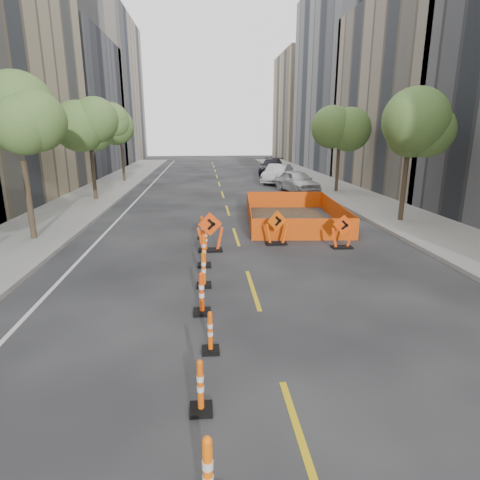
{
  "coord_description": "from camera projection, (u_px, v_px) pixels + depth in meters",
  "views": [
    {
      "loc": [
        -1.35,
        -6.76,
        4.42
      ],
      "look_at": [
        -0.24,
        5.4,
        1.1
      ],
      "focal_mm": 30.0,
      "sensor_mm": 36.0,
      "label": 1
    }
  ],
  "objects": [
    {
      "name": "channelizer_6",
      "position": [
        204.0,
        250.0,
        13.41
      ],
      "size": [
        0.45,
        0.45,
        1.13
      ],
      "primitive_type": null,
      "color": "#F25C0A",
      "rests_on": "ground"
    },
    {
      "name": "bld_left_e",
      "position": [
        91.0,
        91.0,
        57.1
      ],
      "size": [
        12.0,
        20.0,
        20.0
      ],
      "primitive_type": "cube",
      "color": "gray",
      "rests_on": "ground"
    },
    {
      "name": "channelizer_5",
      "position": [
        204.0,
        269.0,
        11.67
      ],
      "size": [
        0.43,
        0.43,
        1.08
      ],
      "primitive_type": null,
      "color": "#E15B09",
      "rests_on": "ground"
    },
    {
      "name": "bld_right_e",
      "position": [
        318.0,
        108.0,
        63.47
      ],
      "size": [
        12.0,
        14.0,
        16.0
      ],
      "primitive_type": "cube",
      "color": "tan",
      "rests_on": "ground"
    },
    {
      "name": "sidewalk_right",
      "position": [
        412.0,
        221.0,
        20.07
      ],
      "size": [
        4.0,
        90.0,
        0.15
      ],
      "primitive_type": "cube",
      "color": "gray",
      "rests_on": "ground"
    },
    {
      "name": "bld_right_c",
      "position": [
        445.0,
        96.0,
        30.3
      ],
      "size": [
        12.0,
        16.0,
        14.0
      ],
      "primitive_type": "cube",
      "color": "gray",
      "rests_on": "ground"
    },
    {
      "name": "ground_plane",
      "position": [
        278.0,
        367.0,
        7.78
      ],
      "size": [
        140.0,
        140.0,
        0.0
      ],
      "primitive_type": "plane",
      "color": "black"
    },
    {
      "name": "tree_r_c",
      "position": [
        340.0,
        130.0,
        28.46
      ],
      "size": [
        2.8,
        2.8,
        5.95
      ],
      "color": "#382B1E",
      "rests_on": "ground"
    },
    {
      "name": "chevron_sign_center",
      "position": [
        277.0,
        227.0,
        16.01
      ],
      "size": [
        1.07,
        0.83,
        1.41
      ],
      "primitive_type": null,
      "rotation": [
        0.0,
        0.0,
        0.32
      ],
      "color": "#E04E09",
      "rests_on": "ground"
    },
    {
      "name": "tree_r_b",
      "position": [
        410.0,
        129.0,
        18.85
      ],
      "size": [
        2.8,
        2.8,
        5.95
      ],
      "color": "#382B1E",
      "rests_on": "ground"
    },
    {
      "name": "channelizer_8",
      "position": [
        202.0,
        227.0,
        16.93
      ],
      "size": [
        0.39,
        0.39,
        0.99
      ],
      "primitive_type": null,
      "color": "#EE4D0A",
      "rests_on": "ground"
    },
    {
      "name": "bld_left_d",
      "position": [
        52.0,
        106.0,
        42.12
      ],
      "size": [
        12.0,
        16.0,
        14.0
      ],
      "primitive_type": "cube",
      "color": "#4C4C51",
      "rests_on": "ground"
    },
    {
      "name": "tree_l_d",
      "position": [
        121.0,
        130.0,
        34.68
      ],
      "size": [
        2.8,
        2.8,
        5.95
      ],
      "color": "#382B1E",
      "rests_on": "ground"
    },
    {
      "name": "channelizer_3",
      "position": [
        210.0,
        332.0,
        8.19
      ],
      "size": [
        0.36,
        0.36,
        0.91
      ],
      "primitive_type": null,
      "color": "#E04F09",
      "rests_on": "ground"
    },
    {
      "name": "safety_fence",
      "position": [
        293.0,
        212.0,
        20.3
      ],
      "size": [
        5.03,
        7.87,
        0.94
      ],
      "primitive_type": null,
      "rotation": [
        0.0,
        0.0,
        -0.08
      ],
      "color": "orange",
      "rests_on": "ground"
    },
    {
      "name": "channelizer_2",
      "position": [
        200.0,
        386.0,
        6.42
      ],
      "size": [
        0.37,
        0.37,
        0.95
      ],
      "primitive_type": null,
      "color": "#E15209",
      "rests_on": "ground"
    },
    {
      "name": "bld_right_d",
      "position": [
        364.0,
        80.0,
        45.27
      ],
      "size": [
        12.0,
        18.0,
        20.0
      ],
      "primitive_type": "cube",
      "color": "gray",
      "rests_on": "ground"
    },
    {
      "name": "channelizer_4",
      "position": [
        202.0,
        293.0,
        9.91
      ],
      "size": [
        0.43,
        0.43,
        1.1
      ],
      "primitive_type": null,
      "color": "#EC3E09",
      "rests_on": "ground"
    },
    {
      "name": "chevron_sign_left",
      "position": [
        210.0,
        232.0,
        15.11
      ],
      "size": [
        1.07,
        0.71,
        1.51
      ],
      "primitive_type": null,
      "rotation": [
        0.0,
        0.0,
        0.1
      ],
      "color": "#EA3F09",
      "rests_on": "ground"
    },
    {
      "name": "parked_car_mid",
      "position": [
        278.0,
        174.0,
        35.12
      ],
      "size": [
        3.64,
        5.21,
        1.63
      ],
      "primitive_type": "imported",
      "rotation": [
        0.0,
        0.0,
        -0.43
      ],
      "color": "#B5B4BA",
      "rests_on": "ground"
    },
    {
      "name": "parked_car_near",
      "position": [
        297.0,
        181.0,
        29.92
      ],
      "size": [
        2.99,
        5.08,
        1.62
      ],
      "primitive_type": "imported",
      "rotation": [
        0.0,
        0.0,
        0.24
      ],
      "color": "silver",
      "rests_on": "ground"
    },
    {
      "name": "channelizer_7",
      "position": [
        206.0,
        239.0,
        15.2
      ],
      "size": [
        0.37,
        0.37,
        0.94
      ],
      "primitive_type": null,
      "color": "red",
      "rests_on": "ground"
    },
    {
      "name": "channelizer_1",
      "position": [
        208.0,
        476.0,
        4.65
      ],
      "size": [
        0.43,
        0.43,
        1.1
      ],
      "primitive_type": null,
      "color": "#FF660A",
      "rests_on": "ground"
    },
    {
      "name": "chevron_sign_right",
      "position": [
        343.0,
        231.0,
        15.52
      ],
      "size": [
        1.03,
        0.84,
        1.33
      ],
      "primitive_type": null,
      "rotation": [
        0.0,
        0.0,
        -0.4
      ],
      "color": "#ED4009",
      "rests_on": "ground"
    },
    {
      "name": "parked_car_far",
      "position": [
        272.0,
        167.0,
        41.55
      ],
      "size": [
        3.7,
        6.15,
        1.67
      ],
      "primitive_type": "imported",
      "rotation": [
        0.0,
        0.0,
        -0.25
      ],
      "color": "black",
      "rests_on": "ground"
    },
    {
      "name": "tree_l_b",
      "position": [
        19.0,
        128.0,
        15.46
      ],
      "size": [
        2.8,
        2.8,
        5.95
      ],
      "color": "#382B1E",
      "rests_on": "ground"
    },
    {
      "name": "tree_l_c",
      "position": [
        89.0,
        129.0,
        25.07
      ],
      "size": [
        2.8,
        2.8,
        5.95
      ],
      "color": "#382B1E",
      "rests_on": "ground"
    },
    {
      "name": "sidewalk_left",
      "position": [
        39.0,
        229.0,
        18.5
      ],
      "size": [
        4.0,
        90.0,
        0.15
      ],
      "primitive_type": "cube",
      "color": "gray",
      "rests_on": "ground"
    }
  ]
}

